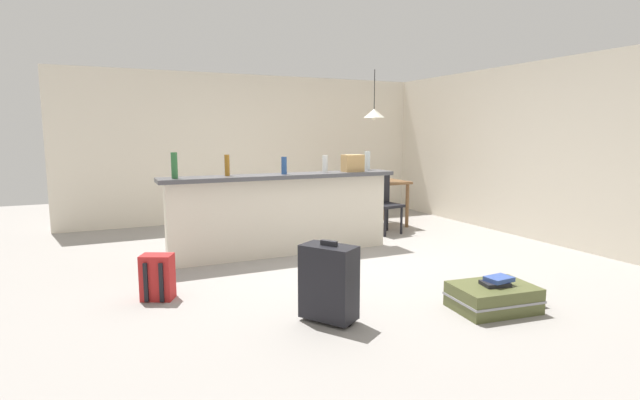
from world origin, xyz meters
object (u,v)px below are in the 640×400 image
Objects in this scene: bottle_clear at (367,161)px; suitcase_flat_olive at (493,297)px; bottle_green at (174,165)px; bottle_amber at (227,165)px; bottle_blue at (284,166)px; pendant_lamp at (374,113)px; grocery_bag at (353,163)px; dining_table at (370,187)px; dining_chair_near_partition at (383,199)px; bottle_white at (325,164)px; backpack_red at (158,278)px; book_stack at (497,281)px; suitcase_upright_black at (329,282)px.

suitcase_flat_olive is at bearing -95.75° from bottle_clear.
bottle_green reaches higher than bottle_amber.
bottle_blue is 2.42m from pendant_lamp.
bottle_amber is 0.29× the size of suitcase_flat_olive.
grocery_bag is at bearing -157.30° from bottle_clear.
bottle_green is at bearing -159.78° from dining_table.
bottle_blue is 2.04m from dining_chair_near_partition.
bottle_green is 3.55m from suitcase_flat_olive.
bottle_white is at bearing 171.54° from grocery_bag.
backpack_red is at bearing -130.51° from bottle_amber.
bottle_white is 0.20× the size of dining_table.
book_stack is (0.42, -2.58, -0.86)m from bottle_white.
bottle_amber is 1.26m from bottle_white.
bottle_blue is at bearing 78.72° from suitcase_upright_black.
bottle_amber is 1.16× the size of bottle_white.
dining_chair_near_partition reaches higher than book_stack.
book_stack is (0.05, -2.53, -0.87)m from grocery_bag.
backpack_red is (-2.86, -1.14, -0.94)m from bottle_clear.
dining_table is at bearing 23.06° from bottle_amber.
grocery_bag is at bearing -8.46° from bottle_white.
bottle_clear is 3.22m from backpack_red.
bottle_green is 3.53m from book_stack.
dining_chair_near_partition is at bearing 74.79° from suitcase_flat_olive.
dining_table is at bearing 80.62° from dining_chair_near_partition.
suitcase_upright_black is (0.25, -2.23, -0.81)m from bottle_amber.
bottle_amber is 0.37× the size of suitcase_upright_black.
bottle_clear reaches higher than grocery_bag.
pendant_lamp is at bearing 6.19° from dining_table.
bottle_green is 1.02× the size of book_stack.
bottle_blue is at bearing 111.19° from suitcase_flat_olive.
suitcase_upright_black is 1.65m from backpack_red.
dining_table is (1.93, 1.19, -0.47)m from bottle_blue.
suitcase_upright_black is (-1.40, 0.36, 0.22)m from suitcase_flat_olive.
suitcase_flat_olive is (1.66, -2.60, -1.03)m from bottle_amber.
dining_chair_near_partition is 2.21× the size of backpack_red.
bottle_white is at bearing 98.76° from suitcase_flat_olive.
dining_table is at bearing 40.20° from bottle_white.
bottle_green reaches higher than suitcase_upright_black.
dining_table is at bearing 75.97° from book_stack.
bottle_amber is 0.98× the size of bottle_clear.
dining_chair_near_partition reaches higher than backpack_red.
pendant_lamp is at bearing 49.27° from grocery_bag.
dining_chair_near_partition is (0.60, 0.53, -0.62)m from bottle_clear.
pendant_lamp reaches higher than bottle_clear.
bottle_clear reaches higher than book_stack.
dining_chair_near_partition is 1.39× the size of suitcase_upright_black.
dining_chair_near_partition is at bearing 19.61° from bottle_blue.
suitcase_upright_black is (-1.01, -2.21, -0.79)m from bottle_white.
grocery_bag is at bearing -0.11° from bottle_blue.
bottle_clear is at bearing 84.73° from book_stack.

